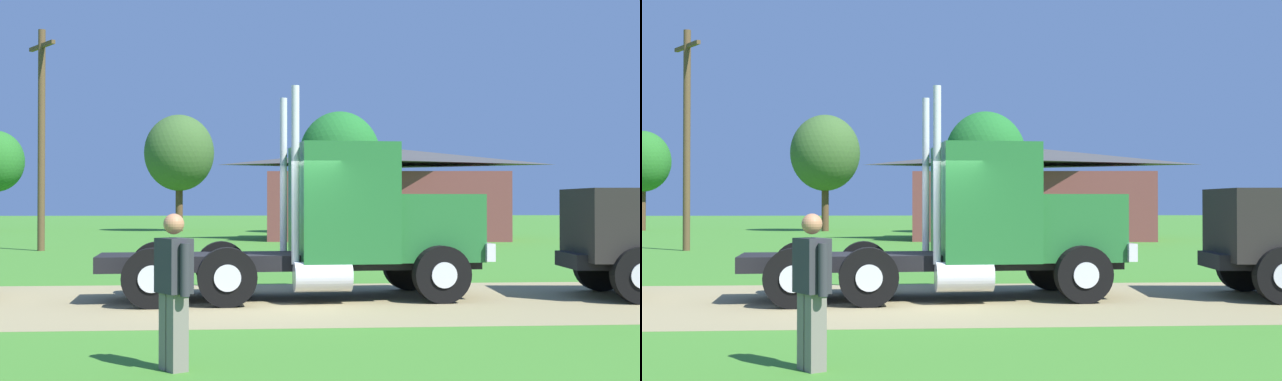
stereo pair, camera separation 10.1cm
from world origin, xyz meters
The scene contains 9 objects.
ground_plane centered at (0.00, 0.00, 0.00)m, with size 200.00×200.00×0.00m, color #3C7926.
dirt_track centered at (0.00, 0.00, 0.00)m, with size 120.00×6.59×0.01m, color #8E8158.
truck_foreground_white centered at (1.45, 0.59, 1.34)m, with size 7.15×3.08×3.82m.
visitor_standing_near centered at (-1.13, -6.21, 0.89)m, with size 0.44×0.54×1.66m.
shed_building centered at (6.16, 25.70, 2.11)m, with size 12.04×7.18×4.39m.
utility_pole_near centered at (-7.95, 16.97, 4.31)m, with size 1.35×1.90×8.12m.
tree_left centered at (-16.16, 40.05, 4.30)m, with size 3.48×3.48×6.25m.
tree_mid centered at (-4.66, 38.13, 4.78)m, with size 4.25×4.25×7.14m.
tree_right centered at (4.84, 34.42, 4.43)m, with size 4.71×4.71×7.03m.
Camera 2 is at (-0.23, -15.51, 1.78)m, focal length 48.75 mm.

